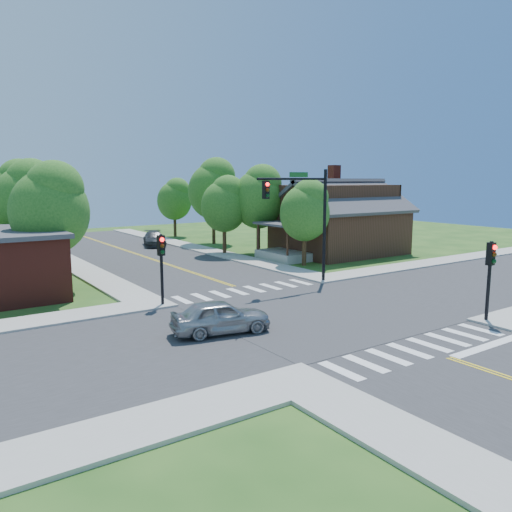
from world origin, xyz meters
TOP-DOWN VIEW (x-y plane):
  - ground at (0.00, 0.00)m, footprint 100.00×100.00m
  - road_ns at (0.00, 0.00)m, footprint 10.00×90.00m
  - road_ew at (0.00, 0.00)m, footprint 90.00×10.00m
  - intersection_patch at (0.00, 0.00)m, footprint 10.20×10.20m
  - sidewalk_ne at (15.82, 15.82)m, footprint 40.00×40.00m
  - crosswalk_north at (0.00, 6.20)m, footprint 8.85×2.00m
  - crosswalk_south at (0.00, -6.20)m, footprint 8.85×2.00m
  - centerline at (0.00, 0.00)m, footprint 0.30×90.00m
  - stop_bar at (2.50, -7.60)m, footprint 4.60×0.45m
  - signal_mast_ne at (3.91, 5.59)m, footprint 5.30×0.42m
  - signal_pole_se at (5.60, -5.62)m, footprint 0.34×0.42m
  - signal_pole_nw at (-5.60, 5.58)m, footprint 0.34×0.42m
  - house_ne at (15.11, 14.23)m, footprint 13.05×8.80m
  - tree_e_a at (8.69, 11.10)m, footprint 3.89×3.70m
  - tree_e_b at (9.24, 18.10)m, footprint 4.65×4.42m
  - tree_e_c at (9.40, 26.38)m, footprint 5.16×4.91m
  - tree_e_d at (8.91, 34.56)m, footprint 3.97×3.78m
  - tree_w_a at (-9.27, 12.78)m, footprint 4.52×4.30m
  - tree_w_b at (-9.24, 19.62)m, footprint 4.72×4.48m
  - tree_w_c at (-8.65, 27.50)m, footprint 4.86×4.62m
  - tree_w_d at (-8.58, 37.40)m, footprint 4.13×3.92m
  - tree_house at (6.56, 19.47)m, footprint 4.09×3.88m
  - tree_bldg at (-8.09, 17.66)m, footprint 3.62×3.44m
  - car_silver at (-5.44, -0.12)m, footprint 3.45×4.96m
  - car_dgrey at (3.50, 28.07)m, footprint 4.86×6.02m

SIDE VIEW (x-z plane):
  - ground at x=0.00m, z-range 0.00..0.00m
  - intersection_patch at x=0.00m, z-range -0.03..0.03m
  - stop_bar at x=2.50m, z-range -0.05..0.05m
  - road_ns at x=0.00m, z-range 0.00..0.04m
  - road_ew at x=0.00m, z-range 0.01..0.04m
  - crosswalk_north at x=0.00m, z-range 0.04..0.05m
  - crosswalk_south at x=0.00m, z-range 0.04..0.05m
  - centerline at x=0.00m, z-range 0.04..0.05m
  - sidewalk_ne at x=15.82m, z-range 0.00..0.14m
  - car_dgrey at x=3.50m, z-range 0.00..1.41m
  - car_silver at x=-5.44m, z-range 0.00..1.45m
  - signal_pole_se at x=5.60m, z-range 0.76..4.56m
  - signal_pole_nw at x=-5.60m, z-range 0.76..4.56m
  - house_ne at x=15.11m, z-range -0.23..6.88m
  - tree_bldg at x=-8.09m, z-range 0.95..7.10m
  - tree_e_a at x=8.69m, z-range 1.02..7.64m
  - tree_e_d at x=8.91m, z-range 1.05..7.80m
  - tree_house at x=6.56m, z-range 1.08..8.03m
  - tree_w_d at x=-8.58m, z-range 1.09..8.10m
  - signal_mast_ne at x=3.91m, z-range 1.25..8.45m
  - tree_w_a at x=-9.27m, z-range 1.19..8.88m
  - tree_e_b at x=9.24m, z-range 1.23..9.13m
  - tree_w_b at x=-9.24m, z-range 1.24..9.27m
  - tree_w_c at x=-8.65m, z-range 1.28..9.55m
  - tree_e_c at x=9.40m, z-range 1.36..10.14m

